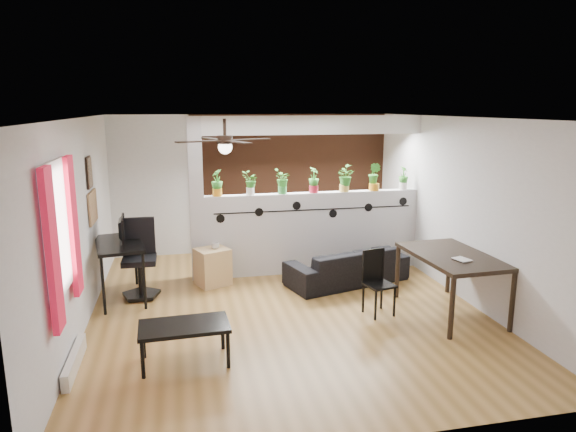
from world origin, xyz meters
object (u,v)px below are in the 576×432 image
Objects in this scene: computer_desk at (119,248)px; coffee_table at (184,329)px; potted_plant_3 at (314,179)px; potted_plant_5 at (374,176)px; sofa at (347,266)px; folding_chair at (376,276)px; ceiling_fan at (225,143)px; cube_shelf at (213,267)px; potted_plant_0 at (217,182)px; potted_plant_4 at (344,178)px; cup at (215,246)px; potted_plant_2 at (282,181)px; potted_plant_1 at (250,182)px; potted_plant_6 at (403,177)px; office_chair at (140,263)px; dining_table at (452,261)px.

computer_desk is 2.35m from coffee_table.
potted_plant_5 reaches higher than potted_plant_3.
folding_chair is at bearing 73.76° from sofa.
ceiling_fan reaches higher than cube_shelf.
potted_plant_4 is (2.11, -0.00, 0.01)m from potted_plant_0.
potted_plant_0 is at bearing 76.64° from cup.
potted_plant_0 is 1.01m from cup.
potted_plant_4 is at bearing -0.00° from potted_plant_0.
potted_plant_3 is 0.42× the size of coffee_table.
potted_plant_5 is at bearing 70.25° from folding_chair.
sofa is at bearing 89.63° from folding_chair.
potted_plant_2 is at bearing -53.08° from sofa.
potted_plant_6 is (2.63, 0.00, 0.01)m from potted_plant_1.
sofa is (1.95, -0.68, -1.30)m from potted_plant_0.
potted_plant_5 is 1.64m from sofa.
potted_plant_0 is at bearing 180.00° from potted_plant_3.
potted_plant_0 is 3.10m from coffee_table.
potted_plant_5 is 4.03m from office_chair.
potted_plant_6 is 0.22× the size of sofa.
potted_plant_4 is at bearing 46.06° from coffee_table.
potted_plant_6 reaches higher than computer_desk.
potted_plant_2 is 0.91× the size of potted_plant_4.
potted_plant_2 is at bearing 14.51° from computer_desk.
computer_desk reaches higher than dining_table.
potted_plant_0 is 2.93m from folding_chair.
computer_desk is (-1.47, -0.65, -0.81)m from potted_plant_0.
computer_desk is at bearing -167.92° from potted_plant_3.
potted_plant_4 is 2.41m from cup.
office_chair is (-3.83, -0.60, -1.10)m from potted_plant_5.
potted_plant_4 reaches higher than office_chair.
potted_plant_1 is 2.60m from folding_chair.
coffee_table is (-1.13, -2.81, -1.15)m from potted_plant_1.
potted_plant_3 is at bearing -77.20° from sofa.
sofa reaches higher than coffee_table.
potted_plant_1 is at bearing 18.11° from computer_desk.
office_chair is at bearing -164.97° from potted_plant_2.
computer_desk is 1.11× the size of office_chair.
potted_plant_3 is 2.16m from cube_shelf.
computer_desk is 3.65m from folding_chair.
folding_chair is at bearing -37.84° from cup.
folding_chair is (-0.69, -1.91, -1.08)m from potted_plant_5.
folding_chair is at bearing -94.79° from potted_plant_4.
potted_plant_2 is 3.46m from coffee_table.
potted_plant_3 is 0.27× the size of dining_table.
potted_plant_2 reaches higher than sofa.
ceiling_fan reaches higher than potted_plant_6.
ceiling_fan is 0.95× the size of computer_desk.
computer_desk is at bearing -161.89° from potted_plant_1.
ceiling_fan is 2.88m from potted_plant_4.
potted_plant_5 reaches higher than computer_desk.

